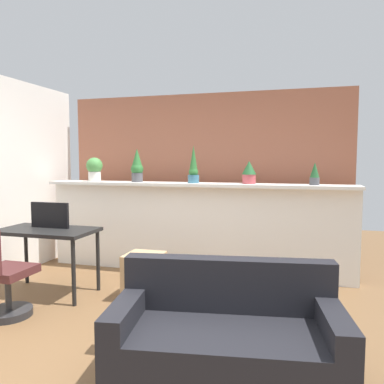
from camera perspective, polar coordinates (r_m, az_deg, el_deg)
name	(u,v)px	position (r m, az deg, el deg)	size (l,w,h in m)	color
ground_plane	(131,339)	(3.53, -9.12, -21.00)	(12.00, 12.00, 0.00)	brown
divider_wall	(194,230)	(5.14, 0.25, -5.68)	(4.17, 0.16, 1.19)	white
plant_shelf	(193,185)	(5.03, 0.13, 1.14)	(4.17, 0.39, 0.04)	white
brick_wall_behind	(204,179)	(5.64, 1.88, 1.97)	(4.17, 0.10, 2.50)	#AD664C
potted_plant_0	(94,168)	(5.61, -14.49, 3.46)	(0.23, 0.23, 0.34)	silver
potted_plant_1	(137,166)	(5.30, -8.28, 3.84)	(0.17, 0.17, 0.46)	#4C4C51
potted_plant_2	(193,168)	(5.01, 0.23, 3.71)	(0.15, 0.15, 0.50)	#386B84
potted_plant_3	(249,172)	(4.91, 8.60, 3.01)	(0.18, 0.18, 0.29)	#B7474C
potted_plant_4	(315,174)	(4.84, 18.00, 2.61)	(0.12, 0.12, 0.28)	#4C4C51
desk	(47,236)	(4.64, -21.02, -6.26)	(1.10, 0.60, 0.75)	black
tv_monitor	(50,215)	(4.68, -20.64, -3.28)	(0.48, 0.04, 0.30)	black
office_chair	(2,279)	(4.16, -26.75, -11.64)	(0.51, 0.51, 0.91)	#262628
side_cube_shelf	(144,276)	(4.31, -7.22, -12.50)	(0.40, 0.41, 0.50)	tan
couch	(226,341)	(2.83, 5.19, -21.42)	(1.65, 0.98, 0.80)	black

